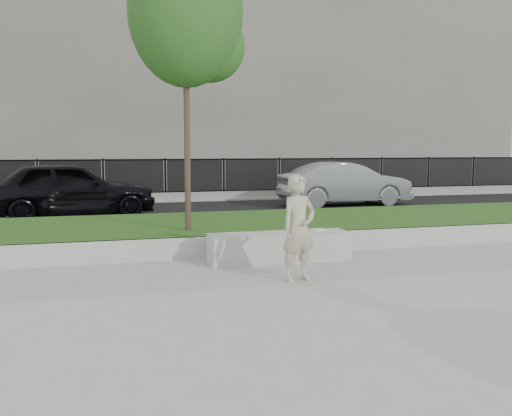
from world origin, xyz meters
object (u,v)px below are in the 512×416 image
object	(u,v)px
young_tree	(190,18)
car_dark	(69,190)
stone_bench	(279,247)
car_silver	(345,184)
man	(299,228)
book	(318,230)

from	to	relation	value
young_tree	car_dark	xyz separation A→B (m)	(-2.49, 5.66, -3.59)
stone_bench	car_dark	world-z (taller)	car_dark
car_silver	stone_bench	bearing A→B (deg)	147.46
stone_bench	young_tree	xyz separation A→B (m)	(-1.29, 1.56, 4.18)
young_tree	stone_bench	bearing A→B (deg)	-50.50
man	book	world-z (taller)	man
man	book	size ratio (longest dim) A/B	6.55
stone_bench	car_dark	bearing A→B (deg)	117.61
stone_bench	man	xyz separation A→B (m)	(-0.19, -1.47, 0.55)
car_silver	book	bearing A→B (deg)	151.14
man	young_tree	world-z (taller)	young_tree
stone_bench	book	world-z (taller)	book
book	car_dark	distance (m)	8.46
young_tree	car_dark	bearing A→B (deg)	113.75
man	car_silver	xyz separation A→B (m)	(5.32, 9.86, -0.03)
man	book	distance (m)	1.85
stone_bench	man	bearing A→B (deg)	-97.30
man	car_silver	size ratio (longest dim) A/B	0.36
young_tree	book	bearing A→B (deg)	-35.72
stone_bench	man	world-z (taller)	man
car_dark	book	bearing A→B (deg)	-156.17
car_dark	car_silver	distance (m)	8.99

